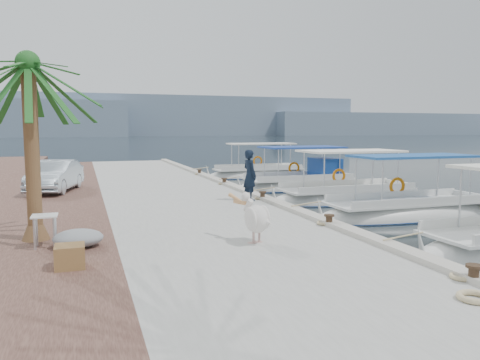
# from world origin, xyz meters

# --- Properties ---
(ground) EXTENTS (400.00, 400.00, 0.00)m
(ground) POSITION_xyz_m (0.00, 0.00, 0.00)
(ground) COLOR black
(ground) RESTS_ON ground
(concrete_quay) EXTENTS (6.00, 40.00, 0.50)m
(concrete_quay) POSITION_xyz_m (-3.00, 5.00, 0.25)
(concrete_quay) COLOR #999A94
(concrete_quay) RESTS_ON ground
(quay_curb) EXTENTS (0.44, 40.00, 0.12)m
(quay_curb) POSITION_xyz_m (-0.22, 5.00, 0.56)
(quay_curb) COLOR #ADA799
(quay_curb) RESTS_ON concrete_quay
(cobblestone_strip) EXTENTS (4.00, 40.00, 0.50)m
(cobblestone_strip) POSITION_xyz_m (-8.00, 5.00, 0.25)
(cobblestone_strip) COLOR #4C2F28
(cobblestone_strip) RESTS_ON ground
(distant_hills) EXTENTS (330.00, 60.00, 18.00)m
(distant_hills) POSITION_xyz_m (29.61, 201.49, 7.61)
(distant_hills) COLOR slate
(distant_hills) RESTS_ON ground
(fishing_caique_b) EXTENTS (7.29, 2.15, 2.83)m
(fishing_caique_b) POSITION_xyz_m (4.23, -0.94, 0.12)
(fishing_caique_b) COLOR silver
(fishing_caique_b) RESTS_ON ground
(fishing_caique_c) EXTENTS (7.14, 2.49, 2.83)m
(fishing_caique_c) POSITION_xyz_m (4.16, 3.02, 0.12)
(fishing_caique_c) COLOR silver
(fishing_caique_c) RESTS_ON ground
(fishing_caique_d) EXTENTS (6.93, 2.57, 2.83)m
(fishing_caique_d) POSITION_xyz_m (4.16, 7.58, 0.19)
(fishing_caique_d) COLOR silver
(fishing_caique_d) RESTS_ON ground
(fishing_caique_e) EXTENTS (7.09, 1.99, 2.83)m
(fishing_caique_e) POSITION_xyz_m (4.13, 13.74, 0.13)
(fishing_caique_e) COLOR silver
(fishing_caique_e) RESTS_ON ground
(mooring_bollards) EXTENTS (0.28, 20.28, 0.33)m
(mooring_bollards) POSITION_xyz_m (-0.35, 1.50, 0.69)
(mooring_bollards) COLOR black
(mooring_bollards) RESTS_ON concrete_quay
(pelican) EXTENTS (0.77, 1.48, 1.15)m
(pelican) POSITION_xyz_m (-2.90, -4.58, 1.09)
(pelican) COLOR tan
(pelican) RESTS_ON concrete_quay
(fisherman) EXTENTS (0.58, 0.76, 1.89)m
(fisherman) POSITION_xyz_m (-0.85, 1.54, 1.44)
(fisherman) COLOR black
(fisherman) RESTS_ON concrete_quay
(date_palm) EXTENTS (4.60, 4.60, 5.07)m
(date_palm) POSITION_xyz_m (-7.80, -2.63, 4.63)
(date_palm) COLOR brown
(date_palm) RESTS_ON cobblestone_strip
(parked_car) EXTENTS (2.33, 4.22, 1.32)m
(parked_car) POSITION_xyz_m (-7.82, 6.57, 1.16)
(parked_car) COLOR silver
(parked_car) RESTS_ON cobblestone_strip
(wooden_crate) EXTENTS (0.55, 0.55, 0.44)m
(wooden_crate) POSITION_xyz_m (-6.96, -5.32, 0.72)
(wooden_crate) COLOR brown
(wooden_crate) RESTS_ON cobblestone_strip
(tarp_bundle) EXTENTS (1.10, 0.90, 0.40)m
(tarp_bundle) POSITION_xyz_m (-6.82, -3.70, 0.70)
(tarp_bundle) COLOR gray
(tarp_bundle) RESTS_ON cobblestone_strip
(folding_table) EXTENTS (0.55, 0.55, 0.73)m
(folding_table) POSITION_xyz_m (-7.52, -3.49, 1.02)
(folding_table) COLOR silver
(folding_table) RESTS_ON cobblestone_strip
(rope_coil) EXTENTS (0.54, 0.54, 0.10)m
(rope_coil) POSITION_xyz_m (-0.97, -9.14, 0.55)
(rope_coil) COLOR #C6B284
(rope_coil) RESTS_ON concrete_quay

